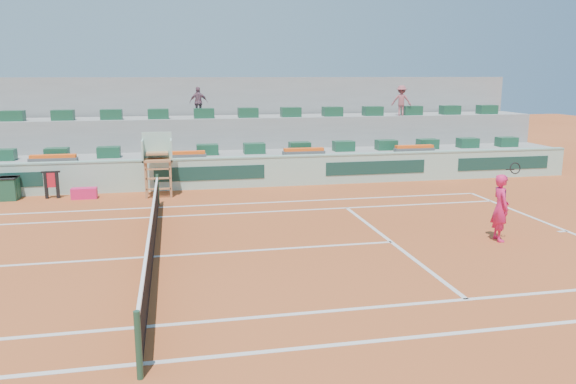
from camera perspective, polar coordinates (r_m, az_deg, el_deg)
name	(u,v)px	position (r m, az deg, el deg)	size (l,w,h in m)	color
ground	(153,257)	(14.70, -13.55, -6.42)	(90.00, 90.00, 0.00)	#A1461F
seating_tier_lower	(160,167)	(24.99, -12.85, 2.51)	(36.00, 4.00, 1.20)	gray
seating_tier_upper	(160,146)	(26.48, -12.85, 4.55)	(36.00, 2.40, 2.60)	gray
stadium_back_wall	(160,124)	(27.98, -12.87, 6.78)	(36.00, 0.40, 4.40)	gray
player_bag	(84,193)	(22.17, -20.00, -0.12)	(0.91, 0.40, 0.40)	#E71E5F
spectator_mid	(199,102)	(26.00, -9.06, 8.99)	(0.81, 0.34, 1.39)	#795162
spectator_right	(401,100)	(27.63, 11.44, 9.10)	(0.92, 0.53, 1.43)	#9B4D53
court_lines	(153,257)	(14.70, -13.55, -6.41)	(23.89, 11.09, 0.01)	silver
tennis_net	(152,237)	(14.55, -13.65, -4.45)	(0.10, 11.97, 1.10)	black
advertising_hoarding	(160,175)	(22.81, -12.90, 1.72)	(36.00, 0.34, 1.26)	#9CC4B2
umpire_chair	(157,156)	(21.68, -13.12, 3.63)	(1.10, 0.90, 2.40)	#9F663C
seat_row_lower	(159,151)	(23.98, -12.98, 4.10)	(32.90, 0.60, 0.44)	#18482F
seat_row_upper	(158,114)	(25.74, -13.03, 7.74)	(32.90, 0.60, 0.44)	#18482F
flower_planters	(120,157)	(23.29, -16.71, 3.47)	(26.80, 0.36, 0.28)	#525252
drink_cooler_a	(10,188)	(23.17, -26.39, 0.40)	(0.64, 0.55, 0.84)	#17452E
drink_cooler_b	(6,189)	(23.02, -26.69, 0.30)	(0.78, 0.67, 0.84)	#17452E
towel_rack	(51,182)	(22.58, -22.90, 0.90)	(0.67, 0.11, 1.03)	black
tennis_player	(501,207)	(16.51, 20.78, -1.48)	(0.55, 0.93, 2.28)	#E71E5F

